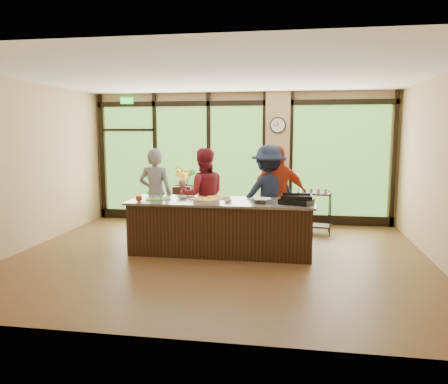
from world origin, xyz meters
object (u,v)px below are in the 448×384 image
(cook_right, at_px, (269,195))
(bar_cart, at_px, (314,207))
(cook_left, at_px, (156,194))
(island_base, at_px, (221,228))
(roasting_pan, at_px, (296,201))
(flower_stand, at_px, (183,204))

(cook_right, bearing_deg, bar_cart, -155.92)
(cook_left, relative_size, cook_right, 0.97)
(cook_left, distance_m, bar_cart, 3.24)
(island_base, xyz_separation_m, cook_left, (-1.41, 0.68, 0.46))
(island_base, distance_m, roasting_pan, 1.40)
(island_base, xyz_separation_m, cook_right, (0.77, 0.73, 0.49))
(roasting_pan, bearing_deg, cook_right, 141.99)
(cook_right, distance_m, bar_cart, 1.34)
(island_base, height_order, cook_left, cook_left)
(roasting_pan, bearing_deg, cook_left, -175.15)
(island_base, distance_m, cook_right, 1.17)
(island_base, xyz_separation_m, roasting_pan, (1.29, -0.16, 0.52))
(roasting_pan, xyz_separation_m, flower_stand, (-2.61, 2.61, -0.54))
(cook_right, relative_size, roasting_pan, 3.75)
(cook_right, xyz_separation_m, bar_cart, (0.88, 0.95, -0.36))
(cook_left, bearing_deg, roasting_pan, 163.41)
(cook_left, relative_size, bar_cart, 1.88)
(cook_left, height_order, bar_cart, cook_left)
(cook_right, bearing_deg, flower_stand, -62.28)
(island_base, distance_m, cook_left, 1.63)
(island_base, relative_size, flower_stand, 3.65)
(island_base, xyz_separation_m, flower_stand, (-1.33, 2.45, -0.01))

